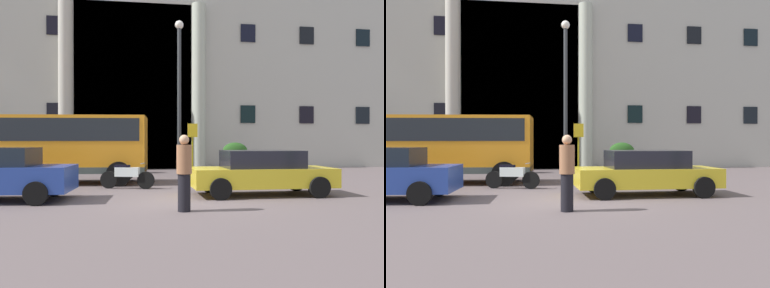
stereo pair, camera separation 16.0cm
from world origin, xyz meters
The scene contains 10 objects.
ground_plane centered at (0.00, 0.00, -0.06)m, with size 80.00×64.00×0.12m, color #5C5050.
office_building_facade centered at (-0.01, 17.47, 7.43)m, with size 32.84×9.65×14.87m.
orange_minibus centered at (-3.84, 5.50, 1.57)m, with size 6.37×2.97×2.61m.
bus_stop_sign centered at (1.34, 6.98, 1.51)m, with size 0.44×0.08×2.42m.
hedge_planter_far_east centered at (4.23, 10.66, 0.76)m, with size 1.44×0.75×1.57m.
hedge_planter_east centered at (-1.55, 10.24, 0.67)m, with size 1.95×0.85×1.38m.
parked_sedan_second centered at (2.60, 1.16, 0.70)m, with size 4.29×1.92×1.36m.
motorcycle_near_kerb centered at (-1.51, 3.42, 0.45)m, with size 1.87×0.76×0.89m.
pedestrian_woman_dark_dress centered at (-0.09, -1.32, 0.91)m, with size 0.36×0.36×1.79m.
lamppost_plaza_centre centered at (0.89, 8.17, 4.27)m, with size 0.40×0.40×7.31m.
Camera 1 is at (-1.28, -10.62, 1.65)m, focal length 37.61 mm.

